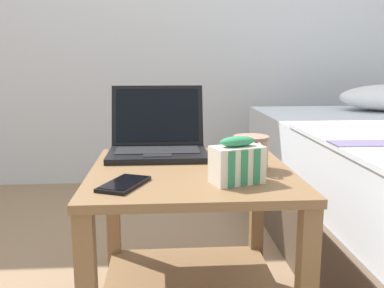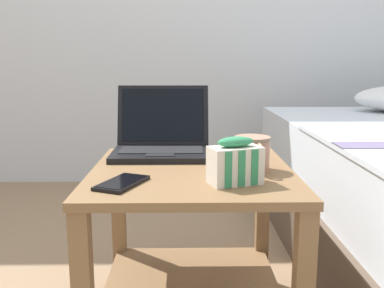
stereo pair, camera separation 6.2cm
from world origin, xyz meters
name	(u,v)px [view 1 (the left image)]	position (x,y,z in m)	size (l,w,h in m)	color
bedside_table	(191,228)	(0.00, 0.00, 0.32)	(0.56, 0.58, 0.49)	olive
laptop	(158,141)	(-0.09, 0.20, 0.54)	(0.31, 0.28, 0.22)	black
mug_front_left	(251,151)	(0.17, -0.01, 0.55)	(0.10, 0.14, 0.09)	tan
snack_bag	(237,162)	(0.10, -0.15, 0.55)	(0.14, 0.11, 0.12)	silver
cell_phone	(124,184)	(-0.17, -0.15, 0.50)	(0.13, 0.17, 0.01)	black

